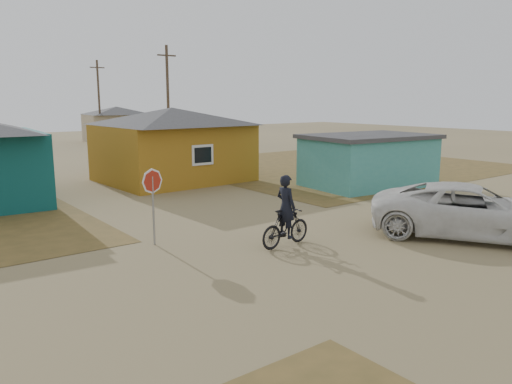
% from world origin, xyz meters
% --- Properties ---
extents(ground, '(120.00, 120.00, 0.00)m').
position_xyz_m(ground, '(0.00, 0.00, 0.00)').
color(ground, olive).
extents(grass_ne, '(20.00, 18.00, 0.00)m').
position_xyz_m(grass_ne, '(14.00, 13.00, 0.01)').
color(grass_ne, brown).
rests_on(grass_ne, ground).
extents(house_yellow, '(7.72, 6.76, 3.90)m').
position_xyz_m(house_yellow, '(2.50, 14.00, 2.00)').
color(house_yellow, '#9F6B18').
rests_on(house_yellow, ground).
extents(shed_turquoise, '(6.71, 4.93, 2.60)m').
position_xyz_m(shed_turquoise, '(9.50, 6.50, 1.31)').
color(shed_turquoise, teal).
rests_on(shed_turquoise, ground).
extents(house_beige_east, '(6.95, 6.05, 3.60)m').
position_xyz_m(house_beige_east, '(10.00, 40.00, 1.86)').
color(house_beige_east, tan).
rests_on(house_beige_east, ground).
extents(utility_pole_near, '(1.40, 0.20, 8.00)m').
position_xyz_m(utility_pole_near, '(6.50, 22.00, 4.14)').
color(utility_pole_near, '#4E3E2F').
rests_on(utility_pole_near, ground).
extents(utility_pole_far, '(1.40, 0.20, 8.00)m').
position_xyz_m(utility_pole_far, '(7.50, 38.00, 4.14)').
color(utility_pole_far, '#4E3E2F').
rests_on(utility_pole_far, ground).
extents(stop_sign, '(0.76, 0.15, 2.33)m').
position_xyz_m(stop_sign, '(-3.80, 3.51, 1.72)').
color(stop_sign, gray).
rests_on(stop_sign, ground).
extents(cyclist, '(1.95, 0.72, 2.16)m').
position_xyz_m(cyclist, '(-0.76, 0.99, 0.79)').
color(cyclist, black).
rests_on(cyclist, ground).
extents(vehicle, '(5.60, 6.64, 1.69)m').
position_xyz_m(vehicle, '(4.56, -1.81, 0.84)').
color(vehicle, silver).
rests_on(vehicle, ground).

